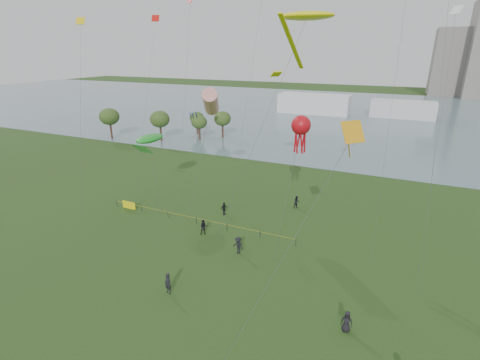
% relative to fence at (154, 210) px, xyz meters
% --- Properties ---
extents(ground_plane, '(400.00, 400.00, 0.00)m').
position_rel_fence_xyz_m(ground_plane, '(13.49, -13.93, -0.55)').
color(ground_plane, '#193310').
extents(lake, '(400.00, 120.00, 0.08)m').
position_rel_fence_xyz_m(lake, '(13.49, 86.07, -0.53)').
color(lake, slate).
rests_on(lake, ground_plane).
extents(building_low, '(16.00, 18.00, 28.00)m').
position_rel_fence_xyz_m(building_low, '(45.49, 154.07, 13.45)').
color(building_low, slate).
rests_on(building_low, ground_plane).
extents(pavilion_left, '(22.00, 8.00, 6.00)m').
position_rel_fence_xyz_m(pavilion_left, '(1.49, 81.07, 2.45)').
color(pavilion_left, white).
rests_on(pavilion_left, ground_plane).
extents(pavilion_right, '(18.00, 7.00, 5.00)m').
position_rel_fence_xyz_m(pavilion_right, '(27.49, 84.07, 1.95)').
color(pavilion_right, silver).
rests_on(pavilion_right, ground_plane).
extents(trees, '(27.18, 16.03, 6.91)m').
position_rel_fence_xyz_m(trees, '(-21.08, 33.85, 4.01)').
color(trees, '#3C231B').
rests_on(trees, ground_plane).
extents(fence, '(24.07, 0.07, 1.05)m').
position_rel_fence_xyz_m(fence, '(0.00, 0.00, 0.00)').
color(fence, black).
rests_on(fence, ground_plane).
extents(spectator_a, '(1.08, 1.03, 1.75)m').
position_rel_fence_xyz_m(spectator_a, '(8.15, -1.78, 0.32)').
color(spectator_a, black).
rests_on(spectator_a, ground_plane).
extents(spectator_b, '(1.28, 0.87, 1.82)m').
position_rel_fence_xyz_m(spectator_b, '(13.21, -3.75, 0.35)').
color(spectator_b, black).
rests_on(spectator_b, ground_plane).
extents(spectator_c, '(0.66, 1.02, 1.61)m').
position_rel_fence_xyz_m(spectator_c, '(7.97, 3.56, 0.25)').
color(spectator_c, black).
rests_on(spectator_c, ground_plane).
extents(spectator_d, '(0.84, 0.57, 1.68)m').
position_rel_fence_xyz_m(spectator_d, '(24.61, -9.95, 0.29)').
color(spectator_d, black).
rests_on(spectator_d, ground_plane).
extents(spectator_f, '(0.77, 0.60, 1.87)m').
position_rel_fence_xyz_m(spectator_f, '(10.36, -11.67, 0.38)').
color(spectator_f, black).
rests_on(spectator_f, ground_plane).
extents(spectator_g, '(1.03, 1.03, 1.68)m').
position_rel_fence_xyz_m(spectator_g, '(15.72, 9.03, 0.29)').
color(spectator_g, black).
rests_on(spectator_g, ground_plane).
extents(kite_stingray, '(10.19, 10.03, 22.44)m').
position_rel_fence_xyz_m(kite_stingray, '(17.21, 2.17, 21.41)').
color(kite_stingray, '#3F3F42').
extents(kite_windsock, '(4.28, 8.68, 15.12)m').
position_rel_fence_xyz_m(kite_windsock, '(4.62, 7.05, 12.63)').
color(kite_windsock, '#3F3F42').
extents(kite_creature, '(4.70, 5.67, 8.96)m').
position_rel_fence_xyz_m(kite_creature, '(-2.82, 4.00, 7.92)').
color(kite_creature, '#3F3F42').
extents(kite_octopus, '(2.01, 8.01, 12.99)m').
position_rel_fence_xyz_m(kite_octopus, '(17.00, 3.56, 11.32)').
color(kite_octopus, '#3F3F42').
extents(kite_delta, '(6.52, 10.35, 15.03)m').
position_rel_fence_xyz_m(kite_delta, '(23.16, -9.09, 13.16)').
color(kite_delta, '#3F3F42').
extents(small_kites, '(36.55, 10.81, 4.93)m').
position_rel_fence_xyz_m(small_kites, '(12.24, 5.15, 23.20)').
color(small_kites, red).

